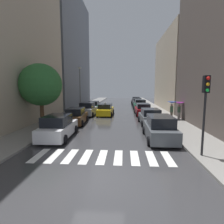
{
  "coord_description": "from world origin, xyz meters",
  "views": [
    {
      "loc": [
        1.18,
        -7.33,
        3.83
      ],
      "look_at": [
        -0.37,
        16.53,
        0.63
      ],
      "focal_mm": 29.47,
      "sensor_mm": 36.0,
      "label": 1
    }
  ],
  "objects_px": {
    "parked_car_right_fifth": "(137,103)",
    "pedestrian_near_tree": "(179,106)",
    "parked_car_left_fourth": "(94,106)",
    "parked_car_left_nearest": "(58,127)",
    "parked_car_right_sixth": "(136,101)",
    "parked_car_left_second": "(76,116)",
    "pedestrian_foreground": "(172,106)",
    "parked_car_right_nearest": "(160,129)",
    "street_tree_left": "(41,85)",
    "parked_car_right_fourth": "(140,105)",
    "lamp_post_left": "(80,86)",
    "parked_car_right_second": "(150,117)",
    "traffic_light_right_corner": "(206,98)",
    "taxi_midroad": "(105,110)",
    "parked_car_left_third": "(88,109)",
    "parked_car_right_third": "(143,110)"
  },
  "relations": [
    {
      "from": "street_tree_left",
      "to": "parked_car_left_nearest",
      "type": "bearing_deg",
      "value": -50.86
    },
    {
      "from": "parked_car_right_sixth",
      "to": "street_tree_left",
      "type": "bearing_deg",
      "value": 157.85
    },
    {
      "from": "parked_car_right_fifth",
      "to": "street_tree_left",
      "type": "distance_m",
      "value": 23.61
    },
    {
      "from": "parked_car_left_nearest",
      "to": "parked_car_right_fourth",
      "type": "relative_size",
      "value": 1.14
    },
    {
      "from": "taxi_midroad",
      "to": "traffic_light_right_corner",
      "type": "distance_m",
      "value": 16.8
    },
    {
      "from": "traffic_light_right_corner",
      "to": "taxi_midroad",
      "type": "bearing_deg",
      "value": 114.2
    },
    {
      "from": "street_tree_left",
      "to": "parked_car_right_third",
      "type": "bearing_deg",
      "value": 40.75
    },
    {
      "from": "parked_car_left_fourth",
      "to": "parked_car_right_fifth",
      "type": "relative_size",
      "value": 1.09
    },
    {
      "from": "parked_car_left_nearest",
      "to": "parked_car_right_nearest",
      "type": "xyz_separation_m",
      "value": [
        7.6,
        0.04,
        0.01
      ]
    },
    {
      "from": "parked_car_left_fourth",
      "to": "taxi_midroad",
      "type": "xyz_separation_m",
      "value": [
        2.6,
        -5.85,
        0.03
      ]
    },
    {
      "from": "parked_car_right_sixth",
      "to": "traffic_light_right_corner",
      "type": "relative_size",
      "value": 1.06
    },
    {
      "from": "parked_car_right_nearest",
      "to": "lamp_post_left",
      "type": "distance_m",
      "value": 17.61
    },
    {
      "from": "pedestrian_foreground",
      "to": "taxi_midroad",
      "type": "bearing_deg",
      "value": -69.14
    },
    {
      "from": "parked_car_left_nearest",
      "to": "parked_car_right_third",
      "type": "height_order",
      "value": "parked_car_left_nearest"
    },
    {
      "from": "parked_car_left_fourth",
      "to": "parked_car_left_nearest",
      "type": "bearing_deg",
      "value": -178.7
    },
    {
      "from": "parked_car_left_nearest",
      "to": "taxi_midroad",
      "type": "bearing_deg",
      "value": -13.05
    },
    {
      "from": "parked_car_right_sixth",
      "to": "taxi_midroad",
      "type": "distance_m",
      "value": 18.7
    },
    {
      "from": "parked_car_left_nearest",
      "to": "taxi_midroad",
      "type": "xyz_separation_m",
      "value": [
        2.43,
        11.72,
        -0.06
      ]
    },
    {
      "from": "parked_car_left_third",
      "to": "parked_car_right_nearest",
      "type": "xyz_separation_m",
      "value": [
        7.6,
        -11.35,
        -0.0
      ]
    },
    {
      "from": "parked_car_right_nearest",
      "to": "parked_car_right_third",
      "type": "bearing_deg",
      "value": 0.23
    },
    {
      "from": "traffic_light_right_corner",
      "to": "parked_car_right_nearest",
      "type": "bearing_deg",
      "value": 115.17
    },
    {
      "from": "parked_car_right_fifth",
      "to": "traffic_light_right_corner",
      "type": "distance_m",
      "value": 27.9
    },
    {
      "from": "taxi_midroad",
      "to": "parked_car_right_third",
      "type": "bearing_deg",
      "value": -81.37
    },
    {
      "from": "parked_car_right_fifth",
      "to": "parked_car_right_sixth",
      "type": "relative_size",
      "value": 0.9
    },
    {
      "from": "parked_car_right_nearest",
      "to": "parked_car_right_third",
      "type": "distance_m",
      "value": 12.29
    },
    {
      "from": "parked_car_right_sixth",
      "to": "parked_car_left_second",
      "type": "bearing_deg",
      "value": 161.71
    },
    {
      "from": "parked_car_right_sixth",
      "to": "pedestrian_near_tree",
      "type": "xyz_separation_m",
      "value": [
        3.64,
        -21.4,
        0.88
      ]
    },
    {
      "from": "parked_car_right_fifth",
      "to": "pedestrian_near_tree",
      "type": "height_order",
      "value": "pedestrian_near_tree"
    },
    {
      "from": "parked_car_right_nearest",
      "to": "lamp_post_left",
      "type": "relative_size",
      "value": 0.71
    },
    {
      "from": "lamp_post_left",
      "to": "parked_car_right_second",
      "type": "bearing_deg",
      "value": -43.05
    },
    {
      "from": "taxi_midroad",
      "to": "traffic_light_right_corner",
      "type": "relative_size",
      "value": 1.07
    },
    {
      "from": "parked_car_right_sixth",
      "to": "parked_car_right_fifth",
      "type": "bearing_deg",
      "value": 179.38
    },
    {
      "from": "parked_car_left_fourth",
      "to": "lamp_post_left",
      "type": "distance_m",
      "value": 4.72
    },
    {
      "from": "parked_car_right_second",
      "to": "lamp_post_left",
      "type": "bearing_deg",
      "value": 44.7
    },
    {
      "from": "taxi_midroad",
      "to": "street_tree_left",
      "type": "bearing_deg",
      "value": 149.88
    },
    {
      "from": "parked_car_left_fourth",
      "to": "pedestrian_near_tree",
      "type": "relative_size",
      "value": 2.23
    },
    {
      "from": "pedestrian_near_tree",
      "to": "parked_car_left_second",
      "type": "bearing_deg",
      "value": -71.07
    },
    {
      "from": "parked_car_left_fourth",
      "to": "parked_car_right_fifth",
      "type": "bearing_deg",
      "value": -48.7
    },
    {
      "from": "parked_car_right_second",
      "to": "parked_car_right_third",
      "type": "xyz_separation_m",
      "value": [
        -0.11,
        6.58,
        -0.0
      ]
    },
    {
      "from": "parked_car_left_nearest",
      "to": "parked_car_right_fourth",
      "type": "xyz_separation_m",
      "value": [
        7.68,
        18.04,
        0.01
      ]
    },
    {
      "from": "parked_car_right_fifth",
      "to": "traffic_light_right_corner",
      "type": "xyz_separation_m",
      "value": [
        1.54,
        -27.74,
        2.5
      ]
    },
    {
      "from": "street_tree_left",
      "to": "parked_car_left_fourth",
      "type": "bearing_deg",
      "value": 79.63
    },
    {
      "from": "parked_car_left_third",
      "to": "parked_car_right_third",
      "type": "bearing_deg",
      "value": -80.22
    },
    {
      "from": "pedestrian_near_tree",
      "to": "parked_car_right_second",
      "type": "bearing_deg",
      "value": -50.02
    },
    {
      "from": "parked_car_right_nearest",
      "to": "parked_car_right_third",
      "type": "xyz_separation_m",
      "value": [
        -0.0,
        12.29,
        -0.07
      ]
    },
    {
      "from": "pedestrian_foreground",
      "to": "parked_car_right_nearest",
      "type": "bearing_deg",
      "value": 25.23
    },
    {
      "from": "pedestrian_foreground",
      "to": "pedestrian_near_tree",
      "type": "relative_size",
      "value": 1.04
    },
    {
      "from": "parked_car_right_nearest",
      "to": "taxi_midroad",
      "type": "distance_m",
      "value": 12.78
    },
    {
      "from": "parked_car_right_nearest",
      "to": "street_tree_left",
      "type": "bearing_deg",
      "value": 72.27
    },
    {
      "from": "parked_car_left_second",
      "to": "lamp_post_left",
      "type": "distance_m",
      "value": 9.78
    }
  ]
}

